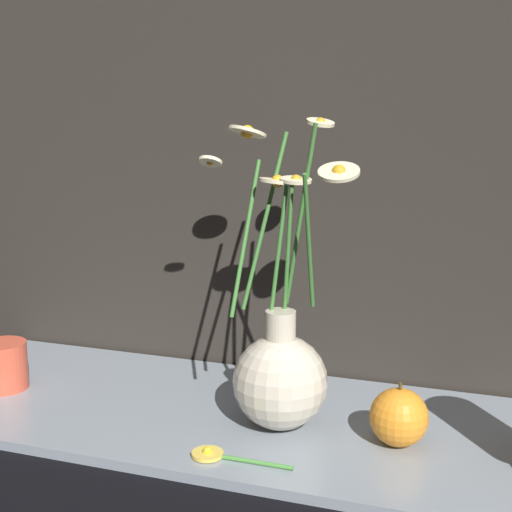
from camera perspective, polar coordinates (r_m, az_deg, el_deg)
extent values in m
plane|color=black|center=(0.93, -0.97, -13.17)|extent=(6.00, 6.00, 0.00)
cube|color=gray|center=(0.93, -0.97, -12.84)|extent=(0.89, 0.33, 0.01)
sphere|color=beige|center=(0.87, 1.95, -10.03)|extent=(0.12, 0.12, 0.12)
cylinder|color=beige|center=(0.85, 1.98, -5.89)|extent=(0.04, 0.04, 0.05)
cylinder|color=#3D7A33|center=(0.82, 4.25, 1.00)|extent=(0.01, 0.07, 0.17)
cylinder|color=beige|center=(0.80, 6.64, 6.69)|extent=(0.05, 0.05, 0.02)
sphere|color=gold|center=(0.80, 6.64, 6.69)|extent=(0.02, 0.02, 0.02)
cylinder|color=#3D7A33|center=(0.84, 3.57, 3.08)|extent=(0.05, 0.04, 0.22)
cylinder|color=beige|center=(0.84, 5.18, 10.59)|extent=(0.05, 0.05, 0.01)
sphere|color=gold|center=(0.84, 5.18, 10.59)|extent=(0.01, 0.01, 0.01)
cylinder|color=#3D7A33|center=(0.85, 0.67, 2.82)|extent=(0.04, 0.06, 0.21)
cylinder|color=beige|center=(0.86, -0.64, 9.90)|extent=(0.06, 0.06, 0.02)
sphere|color=gold|center=(0.86, -0.64, 9.90)|extent=(0.02, 0.02, 0.02)
cylinder|color=#3D7A33|center=(0.84, -0.84, 1.57)|extent=(0.01, 0.09, 0.18)
cylinder|color=beige|center=(0.85, -3.67, 7.55)|extent=(0.03, 0.03, 0.02)
sphere|color=gold|center=(0.85, -3.67, 7.55)|extent=(0.01, 0.01, 0.01)
cylinder|color=#3D7A33|center=(0.83, 1.87, 0.75)|extent=(0.02, 0.02, 0.15)
cylinder|color=beige|center=(0.83, 1.74, 5.99)|extent=(0.06, 0.06, 0.01)
sphere|color=gold|center=(0.83, 1.74, 5.99)|extent=(0.02, 0.02, 0.02)
cylinder|color=#3D7A33|center=(0.83, 2.59, 0.76)|extent=(0.02, 0.02, 0.15)
cylinder|color=beige|center=(0.82, 3.22, 6.08)|extent=(0.05, 0.05, 0.01)
sphere|color=gold|center=(0.82, 3.22, 6.08)|extent=(0.01, 0.01, 0.01)
cylinder|color=#DB5138|center=(1.06, -19.57, -8.25)|extent=(0.07, 0.07, 0.07)
sphere|color=orange|center=(0.85, 11.37, -12.53)|extent=(0.07, 0.07, 0.07)
cylinder|color=#4C3819|center=(0.84, 11.47, -10.16)|extent=(0.00, 0.00, 0.01)
cylinder|color=#4C8E3D|center=(0.81, -0.54, -16.09)|extent=(0.10, 0.01, 0.01)
cylinder|color=#EAC64C|center=(0.83, -3.95, -15.51)|extent=(0.04, 0.04, 0.00)
sphere|color=yellow|center=(0.82, -3.95, -15.32)|extent=(0.01, 0.01, 0.01)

